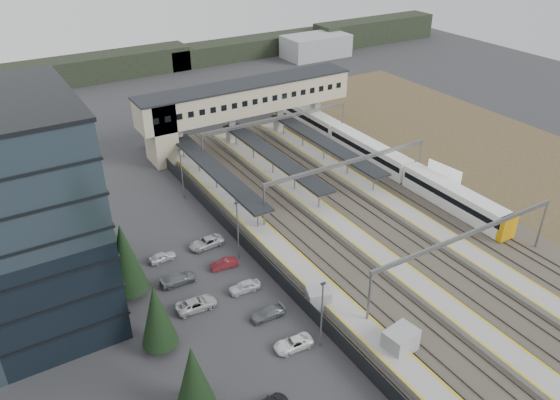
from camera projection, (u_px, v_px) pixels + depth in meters
ground at (337, 279)px, 65.19m from camera, size 220.00×220.00×0.00m
conifer_row at (171, 336)px, 50.04m from camera, size 4.42×49.82×9.50m
car_park at (263, 343)px, 55.20m from camera, size 10.69×44.64×1.29m
lampposts at (274, 265)px, 60.39m from camera, size 0.50×53.25×8.07m
fence at (269, 268)px, 65.51m from camera, size 0.08×90.00×2.00m
relay_cabin_near at (400, 342)px, 54.27m from camera, size 3.60×2.86×2.73m
relay_cabin_far at (318, 298)px, 60.38m from camera, size 3.02×2.76×2.28m
rail_corridor at (371, 236)px, 72.98m from camera, size 34.00×90.00×0.92m
canopies at (273, 155)px, 86.53m from camera, size 23.10×30.00×3.28m
footbridge at (233, 103)px, 96.05m from camera, size 40.40×6.40×11.20m
gantries at (401, 200)px, 69.88m from camera, size 28.40×62.28×7.17m
train at (371, 152)px, 92.35m from camera, size 2.74×57.22×3.45m
billboard at (444, 175)px, 81.62m from camera, size 0.87×5.92×5.05m
scrub_east at (541, 175)px, 89.14m from camera, size 34.00×120.00×0.06m
treeline_far at (202, 55)px, 143.22m from camera, size 170.00×19.00×7.00m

